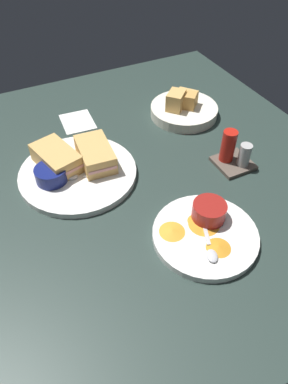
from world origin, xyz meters
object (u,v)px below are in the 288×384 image
Objects in this scene: sandwich_half_near at (95,154)px; ramekin_light_gravy at (209,211)px; bread_basket_rear at (183,108)px; plate_chips_companion at (205,235)px; spoon_by_gravy_ramekin at (211,250)px; condiment_caddy at (233,154)px; ramekin_dark_sauce at (51,174)px; plate_sandwich_main at (78,173)px; spoon_by_dark_ramekin at (77,176)px; sandwich_half_far at (56,158)px.

sandwich_half_near is 1.90× the size of ramekin_light_gravy.
bread_basket_rear is (-39.29, 17.19, -1.35)cm from ramekin_light_gravy.
plate_chips_companion is 2.29× the size of spoon_by_gravy_ramekin.
spoon_by_gravy_ramekin is at bearing -44.32° from condiment_caddy.
spoon_by_gravy_ramekin reaches higher than plate_chips_companion.
ramekin_dark_sauce is at bearing -146.98° from spoon_by_gravy_ramekin.
plate_sandwich_main is 34.04cm from ramekin_light_gravy.
ramekin_dark_sauce is 37.84cm from ramekin_light_gravy.
condiment_caddy reaches higher than plate_chips_companion.
spoon_by_dark_ramekin is at bearing -139.47° from ramekin_light_gravy.
ramekin_dark_sauce is (4.51, -2.73, -0.47)cm from sandwich_half_far.
bread_basket_rear is 2.12× the size of condiment_caddy.
spoon_by_gravy_ramekin is (32.67, 16.76, 0.00)cm from spoon_by_dark_ramekin.
ramekin_dark_sauce is (0.49, -6.52, 2.73)cm from plate_sandwich_main.
spoon_by_dark_ramekin is at bearing -152.84° from spoon_by_gravy_ramekin.
bread_basket_rear is (-42.62, 19.96, 1.56)cm from plate_chips_companion.
condiment_caddy reaches higher than ramekin_dark_sauce.
spoon_by_gravy_ramekin reaches higher than plate_sandwich_main.
spoon_by_dark_ramekin is (3.48, -6.30, -2.04)cm from sandwich_half_near.
condiment_caddy is (-21.64, 21.13, 1.44)cm from spoon_by_gravy_ramekin.
bread_basket_rear is at bearing 155.22° from spoon_by_gravy_ramekin.
spoon_by_gravy_ramekin is 30.28cm from condiment_caddy.
ramekin_light_gravy is at bearing -50.10° from condiment_caddy.
spoon_by_dark_ramekin is 0.44× the size of plate_chips_companion.
condiment_caddy is (-13.87, 16.59, -0.30)cm from ramekin_light_gravy.
condiment_caddy is at bearing -1.34° from bread_basket_rear.
condiment_caddy is at bearing 73.77° from spoon_by_dark_ramekin.
sandwich_half_near is 34.14cm from plate_chips_companion.
plate_sandwich_main is 39.51cm from bread_basket_rear.
bread_basket_rear is at bearing 101.16° from sandwich_half_far.
bread_basket_rear is at bearing 108.72° from sandwich_half_near.
spoon_by_gravy_ramekin is at bearing 16.14° from sandwich_half_near.
bread_basket_rear is (-47.06, 21.73, 0.40)cm from spoon_by_gravy_ramekin.
plate_sandwich_main is 35.17cm from plate_chips_companion.
plate_chips_companion is at bearing -25.10° from bread_basket_rear.
spoon_by_dark_ramekin is 36.71cm from spoon_by_gravy_ramekin.
sandwich_half_far is (-2.75, -9.16, 0.00)cm from sandwich_half_near.
condiment_caddy reaches higher than spoon_by_gravy_ramekin.
ramekin_dark_sauce is at bearing -81.59° from sandwich_half_near.
plate_sandwich_main is 38.32cm from spoon_by_gravy_ramekin.
condiment_caddy is (25.42, -0.60, 1.05)cm from bread_basket_rear.
plate_chips_companion is 2.34× the size of condiment_caddy.
bread_basket_rear reaches higher than ramekin_dark_sauce.
plate_chips_companion is 26.04cm from condiment_caddy.
plate_sandwich_main is at bearing -155.59° from spoon_by_gravy_ramekin.
bread_basket_rear reaches higher than sandwich_half_near.
spoon_by_dark_ramekin is 1.02× the size of spoon_by_gravy_ramekin.
sandwich_half_far is 0.66× the size of plate_chips_companion.
ramekin_light_gravy is (26.63, 26.89, 0.18)cm from ramekin_dark_sauce.
sandwich_half_far is at bearing -155.35° from spoon_by_dark_ramekin.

